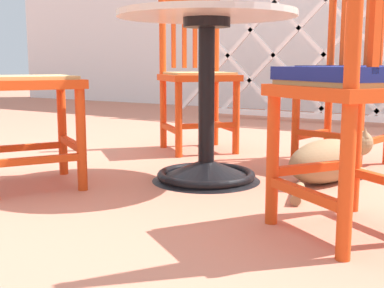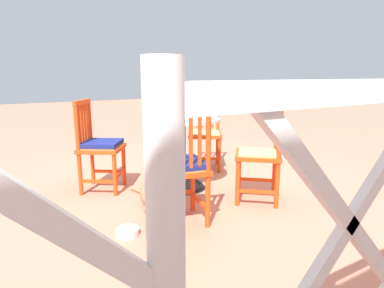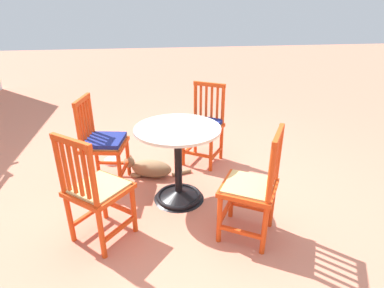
{
  "view_description": "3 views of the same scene",
  "coord_description": "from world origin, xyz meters",
  "px_view_note": "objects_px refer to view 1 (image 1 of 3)",
  "views": [
    {
      "loc": [
        1.2,
        -1.85,
        0.51
      ],
      "look_at": [
        0.02,
        0.07,
        0.15
      ],
      "focal_mm": 47.12,
      "sensor_mm": 36.0,
      "label": 1
    },
    {
      "loc": [
        1.68,
        2.87,
        1.15
      ],
      "look_at": [
        -0.0,
        0.04,
        0.45
      ],
      "focal_mm": 30.51,
      "sensor_mm": 36.0,
      "label": 2
    },
    {
      "loc": [
        -2.36,
        0.31,
        1.69
      ],
      "look_at": [
        0.23,
        -0.1,
        0.51
      ],
      "focal_mm": 28.73,
      "sensor_mm": 36.0,
      "label": 3
    }
  ],
  "objects_px": {
    "cafe_table": "(206,117)",
    "tabby_cat": "(332,160)",
    "orange_chair_near_fence": "(20,83)",
    "orange_chair_by_planter": "(346,77)",
    "orange_chair_facing_out": "(361,86)",
    "orange_chair_at_corner": "(197,77)"
  },
  "relations": [
    {
      "from": "orange_chair_by_planter",
      "to": "orange_chair_at_corner",
      "type": "bearing_deg",
      "value": -177.52
    },
    {
      "from": "cafe_table",
      "to": "tabby_cat",
      "type": "height_order",
      "value": "cafe_table"
    },
    {
      "from": "cafe_table",
      "to": "orange_chair_at_corner",
      "type": "distance_m",
      "value": 0.82
    },
    {
      "from": "cafe_table",
      "to": "tabby_cat",
      "type": "distance_m",
      "value": 0.58
    },
    {
      "from": "orange_chair_near_fence",
      "to": "orange_chair_by_planter",
      "type": "distance_m",
      "value": 1.56
    },
    {
      "from": "orange_chair_facing_out",
      "to": "tabby_cat",
      "type": "xyz_separation_m",
      "value": [
        -0.26,
        0.65,
        -0.35
      ]
    },
    {
      "from": "orange_chair_at_corner",
      "to": "orange_chair_near_fence",
      "type": "bearing_deg",
      "value": -96.86
    },
    {
      "from": "cafe_table",
      "to": "orange_chair_near_fence",
      "type": "xyz_separation_m",
      "value": [
        -0.59,
        -0.5,
        0.15
      ]
    },
    {
      "from": "orange_chair_facing_out",
      "to": "cafe_table",
      "type": "bearing_deg",
      "value": 152.88
    },
    {
      "from": "orange_chair_near_fence",
      "to": "tabby_cat",
      "type": "distance_m",
      "value": 1.36
    },
    {
      "from": "orange_chair_at_corner",
      "to": "tabby_cat",
      "type": "distance_m",
      "value": 1.06
    },
    {
      "from": "cafe_table",
      "to": "orange_chair_facing_out",
      "type": "distance_m",
      "value": 0.84
    },
    {
      "from": "orange_chair_at_corner",
      "to": "orange_chair_by_planter",
      "type": "height_order",
      "value": "same"
    },
    {
      "from": "orange_chair_near_fence",
      "to": "orange_chair_by_planter",
      "type": "relative_size",
      "value": 1.0
    },
    {
      "from": "orange_chair_near_fence",
      "to": "tabby_cat",
      "type": "xyz_separation_m",
      "value": [
        1.07,
        0.77,
        -0.34
      ]
    },
    {
      "from": "orange_chair_near_fence",
      "to": "tabby_cat",
      "type": "relative_size",
      "value": 1.23
    },
    {
      "from": "cafe_table",
      "to": "tabby_cat",
      "type": "xyz_separation_m",
      "value": [
        0.48,
        0.28,
        -0.19
      ]
    },
    {
      "from": "tabby_cat",
      "to": "orange_chair_by_planter",
      "type": "bearing_deg",
      "value": 98.83
    },
    {
      "from": "orange_chair_near_fence",
      "to": "orange_chair_facing_out",
      "type": "xyz_separation_m",
      "value": [
        1.33,
        0.12,
        0.01
      ]
    },
    {
      "from": "orange_chair_by_planter",
      "to": "tabby_cat",
      "type": "distance_m",
      "value": 0.56
    },
    {
      "from": "orange_chair_facing_out",
      "to": "orange_chair_by_planter",
      "type": "bearing_deg",
      "value": 106.85
    },
    {
      "from": "cafe_table",
      "to": "orange_chair_near_fence",
      "type": "distance_m",
      "value": 0.79
    }
  ]
}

